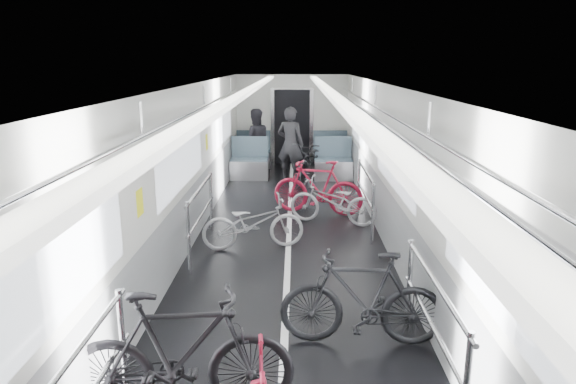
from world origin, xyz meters
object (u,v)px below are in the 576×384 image
bike_right_mid (333,201)px  bike_right_far (318,187)px  person_standing (290,144)px  bike_left_mid (181,354)px  person_seated (255,141)px  bike_aisle (312,161)px  bike_right_near (362,298)px  bike_left_far (253,223)px

bike_right_mid → bike_right_far: size_ratio=0.91×
bike_right_far → person_standing: 2.75m
bike_right_far → bike_left_mid: bearing=2.7°
person_standing → person_seated: bearing=-28.9°
bike_aisle → person_standing: size_ratio=1.04×
bike_aisle → person_seated: person_seated is taller
bike_right_near → bike_right_mid: (-0.02, 3.89, -0.09)m
bike_left_far → bike_right_near: size_ratio=0.94×
bike_left_mid → bike_right_mid: (1.53, 4.98, -0.13)m
bike_right_near → bike_right_far: 4.50m
person_seated → person_standing: bearing=118.6°
bike_left_mid → bike_aisle: 8.35m
bike_left_far → bike_right_mid: same height
bike_left_far → bike_right_far: size_ratio=0.91×
bike_left_mid → person_seated: (-0.14, 9.26, 0.27)m
bike_left_mid → bike_right_near: size_ratio=1.10×
bike_left_far → bike_right_mid: (1.27, 1.22, 0.00)m
person_standing → bike_aisle: bearing=-160.6°
bike_left_far → bike_right_mid: 1.76m
bike_right_far → person_seated: bearing=-143.0°
bike_left_mid → person_seated: person_seated is taller
bike_left_far → person_standing: (0.50, 4.49, 0.47)m
bike_right_near → person_seated: size_ratio=1.01×
bike_right_far → person_standing: person_standing is taller
bike_right_near → bike_right_far: bike_right_far is taller
bike_right_far → person_seated: person_seated is taller
bike_right_near → bike_right_mid: 3.89m
bike_left_far → bike_right_near: bike_right_near is taller
person_seated → bike_left_mid: bearing=77.8°
bike_right_mid → bike_right_far: bike_right_far is taller
bike_right_far → bike_right_mid: bearing=37.0°
bike_aisle → person_seated: 1.76m
bike_right_far → person_seated: size_ratio=1.05×
bike_aisle → person_seated: bearing=163.2°
bike_right_far → person_standing: size_ratio=0.96×
bike_left_mid → bike_aisle: bike_left_mid is taller
bike_aisle → bike_left_far: bearing=-83.8°
bike_right_near → bike_left_far: bearing=-151.4°
bike_right_near → person_seated: bearing=-165.5°
bike_right_near → bike_right_far: (-0.25, 4.49, 0.02)m
bike_left_mid → person_standing: person_standing is taller
bike_left_mid → bike_right_mid: bike_left_mid is taller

